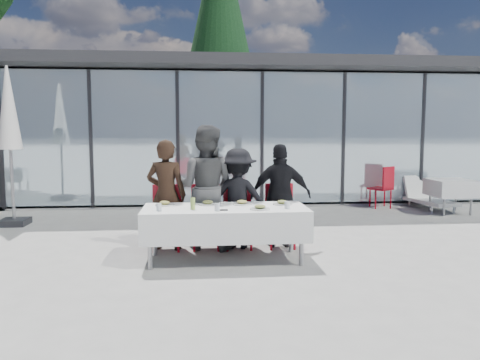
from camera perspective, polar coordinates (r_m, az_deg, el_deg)
name	(u,v)px	position (r m, az deg, el deg)	size (l,w,h in m)	color
ground	(230,252)	(7.06, -1.23, -8.76)	(90.00, 90.00, 0.00)	gray
pavilion	(274,120)	(15.18, 4.21, 7.34)	(14.80, 8.80, 3.44)	gray
treeline	(176,125)	(34.84, -7.77, 6.66)	(62.50, 2.00, 4.40)	#133D16
dining_table	(225,222)	(6.50, -1.82, -5.18)	(2.26, 0.96, 0.75)	white
diner_a	(166,195)	(7.15, -8.98, -1.80)	(0.61, 0.61, 1.67)	#2F1F15
diner_chair_a	(167,214)	(7.25, -8.91, -4.08)	(0.44, 0.44, 0.97)	#AF0B1A
diner_b	(206,187)	(7.12, -4.22, -0.90)	(0.92, 0.92, 1.89)	#4F4F4F
diner_chair_b	(206,213)	(7.23, -4.20, -4.05)	(0.44, 0.44, 0.97)	#AF0B1A
diner_c	(238,198)	(7.17, -0.24, -2.27)	(0.99, 0.99, 1.53)	black
diner_chair_c	(238,213)	(7.26, -0.27, -4.00)	(0.44, 0.44, 0.97)	#AF0B1A
diner_d	(281,196)	(7.25, 4.98, -1.91)	(0.94, 0.94, 1.60)	black
diner_chair_d	(280,212)	(7.34, 4.90, -3.90)	(0.44, 0.44, 0.97)	#AF0B1A
plate_a	(165,204)	(6.69, -9.16, -2.88)	(0.27, 0.27, 0.07)	silver
plate_b	(208,203)	(6.67, -3.94, -2.84)	(0.27, 0.27, 0.07)	silver
plate_c	(242,203)	(6.68, 0.24, -2.81)	(0.27, 0.27, 0.07)	silver
plate_d	(282,203)	(6.70, 5.18, -2.81)	(0.27, 0.27, 0.07)	silver
plate_extra	(260,208)	(6.27, 2.45, -3.40)	(0.27, 0.27, 0.07)	silver
juice_bottle	(193,204)	(6.29, -5.78, -2.89)	(0.06, 0.06, 0.16)	#8AA946
drinking_glasses	(222,206)	(6.23, -2.24, -3.23)	(1.79, 0.18, 0.10)	silver
folded_eyeglasses	(223,210)	(6.19, -2.14, -3.68)	(0.14, 0.03, 0.01)	black
spare_table_right	(451,188)	(11.17, 24.30, -0.90)	(0.86, 0.86, 0.74)	white
spare_chair_b	(384,185)	(11.36, 17.14, -0.61)	(0.61, 0.61, 0.97)	#AF0B1A
market_umbrella	(9,119)	(9.81, -26.33, 6.63)	(0.50, 0.50, 3.00)	black
lounger	(426,197)	(11.75, 21.76, -1.93)	(0.83, 1.42, 0.72)	white
conifer_tree	(220,29)	(20.27, -2.47, 17.97)	(4.00, 4.00, 10.50)	#382316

